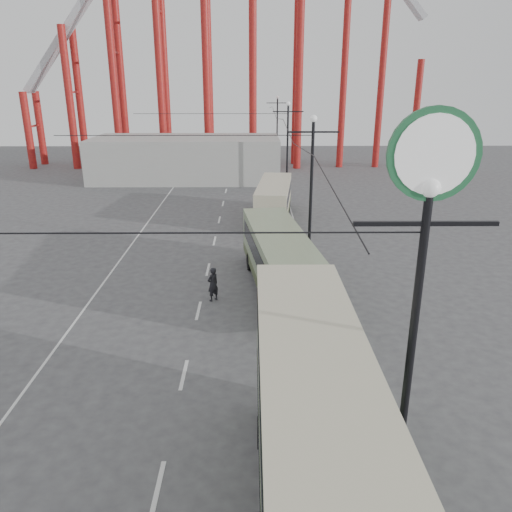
{
  "coord_description": "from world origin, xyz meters",
  "views": [
    {
      "loc": [
        1.77,
        -13.52,
        11.25
      ],
      "look_at": [
        1.99,
        9.99,
        3.0
      ],
      "focal_mm": 35.0,
      "sensor_mm": 36.0,
      "label": 1
    }
  ],
  "objects_px": {
    "lamp_post_near": "(424,243)",
    "pedestrian": "(213,284)",
    "single_decker_cream": "(274,199)",
    "double_decker_bus": "(310,424)",
    "single_decker_green": "(280,259)"
  },
  "relations": [
    {
      "from": "lamp_post_near",
      "to": "pedestrian",
      "type": "relative_size",
      "value": 5.71
    },
    {
      "from": "single_decker_green",
      "to": "pedestrian",
      "type": "bearing_deg",
      "value": -168.66
    },
    {
      "from": "double_decker_bus",
      "to": "single_decker_cream",
      "type": "distance_m",
      "value": 31.39
    },
    {
      "from": "lamp_post_near",
      "to": "double_decker_bus",
      "type": "distance_m",
      "value": 5.35
    },
    {
      "from": "lamp_post_near",
      "to": "double_decker_bus",
      "type": "bearing_deg",
      "value": -178.52
    },
    {
      "from": "double_decker_bus",
      "to": "single_decker_green",
      "type": "relative_size",
      "value": 0.83
    },
    {
      "from": "double_decker_bus",
      "to": "pedestrian",
      "type": "xyz_separation_m",
      "value": [
        -3.55,
        14.34,
        -2.12
      ]
    },
    {
      "from": "single_decker_green",
      "to": "pedestrian",
      "type": "relative_size",
      "value": 6.47
    },
    {
      "from": "single_decker_green",
      "to": "pedestrian",
      "type": "distance_m",
      "value": 3.97
    },
    {
      "from": "lamp_post_near",
      "to": "pedestrian",
      "type": "xyz_separation_m",
      "value": [
        -5.92,
        14.28,
        -6.92
      ]
    },
    {
      "from": "single_decker_cream",
      "to": "double_decker_bus",
      "type": "bearing_deg",
      "value": -84.54
    },
    {
      "from": "lamp_post_near",
      "to": "single_decker_cream",
      "type": "height_order",
      "value": "lamp_post_near"
    },
    {
      "from": "double_decker_bus",
      "to": "single_decker_cream",
      "type": "bearing_deg",
      "value": 89.22
    },
    {
      "from": "single_decker_green",
      "to": "lamp_post_near",
      "type": "bearing_deg",
      "value": -88.84
    },
    {
      "from": "single_decker_cream",
      "to": "single_decker_green",
      "type": "bearing_deg",
      "value": -85.01
    }
  ]
}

